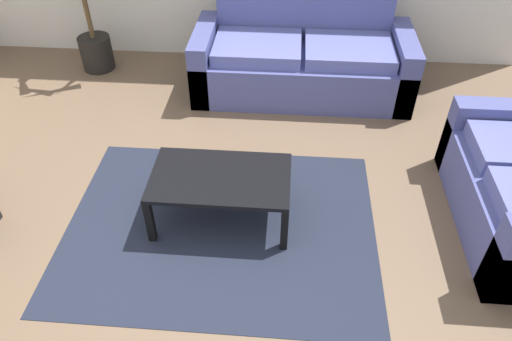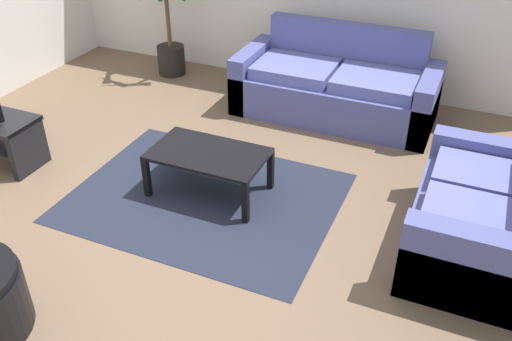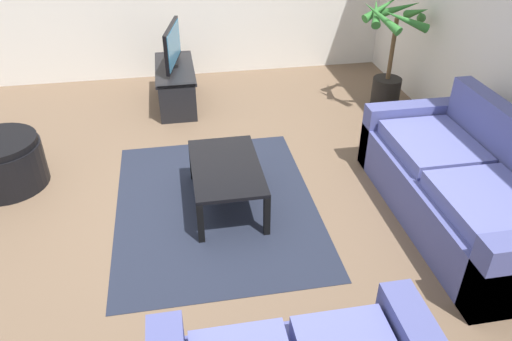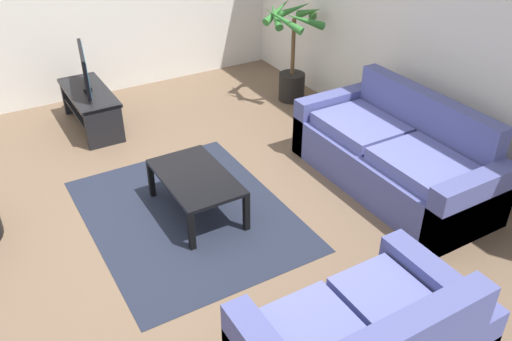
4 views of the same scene
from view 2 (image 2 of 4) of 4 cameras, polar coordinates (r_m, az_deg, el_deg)
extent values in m
plane|color=brown|center=(4.55, -8.49, -4.66)|extent=(6.60, 6.60, 0.00)
cube|color=#4C518C|center=(6.00, 8.04, 7.49)|extent=(2.08, 0.90, 0.42)
cube|color=#4C518C|center=(6.16, 9.38, 12.60)|extent=(1.72, 0.16, 0.48)
cube|color=#4C518C|center=(6.25, -0.36, 9.87)|extent=(0.18, 0.90, 0.62)
cube|color=#4C518C|center=(5.81, 17.16, 6.53)|extent=(0.18, 0.90, 0.62)
cube|color=#5D63A4|center=(5.96, 4.09, 10.40)|extent=(0.82, 0.66, 0.12)
cube|color=#5D63A4|center=(5.76, 12.24, 8.90)|extent=(0.82, 0.66, 0.12)
cube|color=#4C518C|center=(4.36, 21.70, -5.48)|extent=(0.90, 1.42, 0.42)
cube|color=#4C518C|center=(3.81, 21.20, -9.68)|extent=(0.90, 0.18, 0.62)
cube|color=#4C518C|center=(4.82, 22.56, -0.28)|extent=(0.90, 0.18, 0.62)
cube|color=#5D63A4|center=(3.98, 21.45, -4.46)|extent=(0.66, 0.49, 0.12)
cube|color=#5D63A4|center=(4.43, 22.06, -0.60)|extent=(0.66, 0.49, 0.12)
cube|color=black|center=(5.36, -22.38, 2.15)|extent=(0.06, 0.41, 0.46)
cube|color=black|center=(4.60, -4.94, 1.72)|extent=(0.96, 0.57, 0.03)
cube|color=black|center=(4.73, -11.18, -0.71)|extent=(0.05, 0.05, 0.36)
cube|color=black|center=(4.34, -1.08, -3.37)|extent=(0.05, 0.05, 0.36)
cube|color=black|center=(5.09, -8.02, 2.25)|extent=(0.05, 0.05, 0.36)
cube|color=black|center=(4.74, 1.51, 0.04)|extent=(0.05, 0.05, 0.36)
cube|color=#1E2333|center=(4.73, -5.29, -2.75)|extent=(2.20, 1.70, 0.01)
cylinder|color=black|center=(7.08, -8.69, 11.19)|extent=(0.33, 0.33, 0.35)
cylinder|color=brown|center=(6.91, -9.07, 15.28)|extent=(0.05, 0.05, 0.71)
camera|label=1|loc=(1.81, -34.72, 21.44)|focal=33.61mm
camera|label=3|loc=(3.44, 52.99, 17.83)|focal=34.44mm
camera|label=4|loc=(2.62, 73.70, 15.94)|focal=37.96mm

